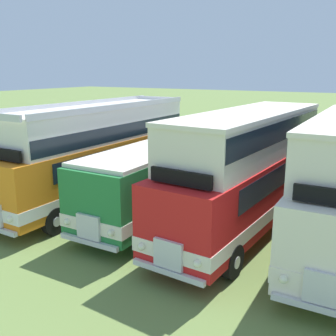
{
  "coord_description": "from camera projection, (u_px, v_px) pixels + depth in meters",
  "views": [
    {
      "loc": [
        1.15,
        -13.64,
        5.92
      ],
      "look_at": [
        -7.21,
        0.5,
        1.82
      ],
      "focal_mm": 42.1,
      "sensor_mm": 36.0,
      "label": 1
    }
  ],
  "objects": [
    {
      "name": "bus_first_in_row",
      "position": [
        101.0,
        150.0,
        17.97
      ],
      "size": [
        2.68,
        11.28,
        4.52
      ],
      "color": "orange",
      "rests_on": "ground"
    },
    {
      "name": "bus_second_in_row",
      "position": [
        168.0,
        172.0,
        16.52
      ],
      "size": [
        2.71,
        10.15,
        2.99
      ],
      "color": "#237538",
      "rests_on": "ground"
    },
    {
      "name": "bus_third_in_row",
      "position": [
        247.0,
        167.0,
        14.43
      ],
      "size": [
        3.1,
        10.37,
        4.49
      ],
      "color": "red",
      "rests_on": "ground"
    }
  ]
}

